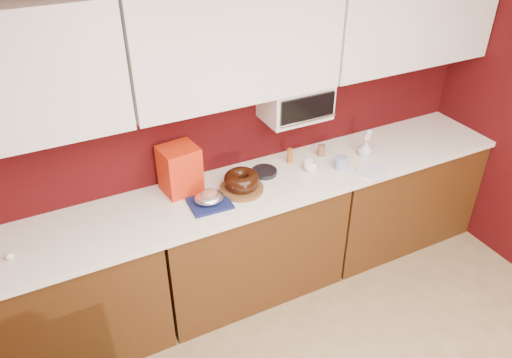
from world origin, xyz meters
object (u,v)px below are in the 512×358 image
object	(u,v)px
toaster_oven	(295,100)
bundt_cake	(242,180)
flower_vase	(366,148)
foil_ham_nest	(209,197)
pandoro_box	(180,169)
blue_jar	(341,163)
coffee_mug	(310,165)

from	to	relation	value
toaster_oven	bundt_cake	world-z (taller)	toaster_oven
bundt_cake	flower_vase	world-z (taller)	flower_vase
foil_ham_nest	flower_vase	size ratio (longest dim) A/B	1.46
toaster_oven	flower_vase	distance (m)	0.68
bundt_cake	pandoro_box	xyz separation A→B (m)	(-0.35, 0.19, 0.08)
pandoro_box	toaster_oven	bearing A→B (deg)	-7.31
blue_jar	coffee_mug	bearing A→B (deg)	159.11
coffee_mug	foil_ham_nest	bearing A→B (deg)	-175.70
bundt_cake	pandoro_box	size ratio (longest dim) A/B	0.75
foil_ham_nest	pandoro_box	xyz separation A→B (m)	(-0.10, 0.24, 0.10)
pandoro_box	flower_vase	distance (m)	1.38
blue_jar	flower_vase	world-z (taller)	flower_vase
pandoro_box	coffee_mug	xyz separation A→B (m)	(0.89, -0.18, -0.11)
coffee_mug	flower_vase	xyz separation A→B (m)	(0.48, -0.00, 0.02)
blue_jar	pandoro_box	bearing A→B (deg)	166.71
foil_ham_nest	coffee_mug	world-z (taller)	coffee_mug
coffee_mug	blue_jar	size ratio (longest dim) A/B	0.93
toaster_oven	bundt_cake	xyz separation A→B (m)	(-0.50, -0.18, -0.39)
pandoro_box	blue_jar	distance (m)	1.13
foil_ham_nest	flower_vase	world-z (taller)	flower_vase
coffee_mug	toaster_oven	bearing A→B (deg)	103.62
coffee_mug	flower_vase	size ratio (longest dim) A/B	0.70
bundt_cake	blue_jar	bearing A→B (deg)	-5.54
toaster_oven	foil_ham_nest	size ratio (longest dim) A/B	2.37
pandoro_box	coffee_mug	size ratio (longest dim) A/B	3.48
bundt_cake	blue_jar	size ratio (longest dim) A/B	2.42
toaster_oven	pandoro_box	distance (m)	0.90
toaster_oven	coffee_mug	size ratio (longest dim) A/B	4.90
flower_vase	pandoro_box	bearing A→B (deg)	172.40
bundt_cake	pandoro_box	distance (m)	0.41
pandoro_box	flower_vase	xyz separation A→B (m)	(1.37, -0.18, -0.09)
blue_jar	flower_vase	xyz separation A→B (m)	(0.27, 0.08, 0.02)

